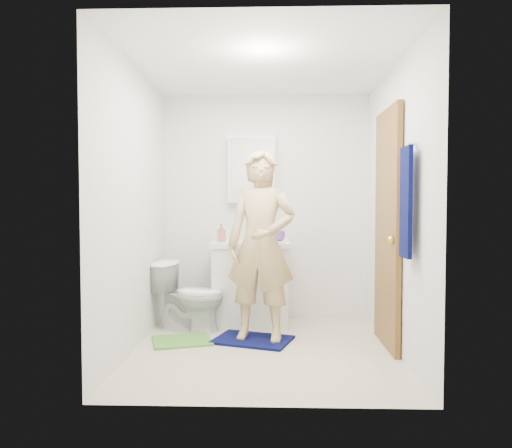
{
  "coord_description": "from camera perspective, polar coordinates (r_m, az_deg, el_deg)",
  "views": [
    {
      "loc": [
        0.07,
        -4.19,
        1.24
      ],
      "look_at": [
        -0.08,
        0.25,
        1.06
      ],
      "focal_mm": 35.0,
      "sensor_mm": 36.0,
      "label": 1
    }
  ],
  "objects": [
    {
      "name": "medicine_cabinet",
      "position": [
        5.34,
        -0.5,
        6.23
      ],
      "size": [
        0.5,
        0.12,
        0.7
      ],
      "primitive_type": "cube",
      "color": "white",
      "rests_on": "wall_back"
    },
    {
      "name": "towel_hook",
      "position": [
        3.78,
        17.44,
        8.77
      ],
      "size": [
        0.06,
        0.02,
        0.02
      ],
      "primitive_type": "cylinder",
      "rotation": [
        0.0,
        1.57,
        0.0
      ],
      "color": "silver",
      "rests_on": "wall_right"
    },
    {
      "name": "floor",
      "position": [
        4.37,
        0.91,
        -14.26
      ],
      "size": [
        2.2,
        2.4,
        0.02
      ],
      "primitive_type": "cube",
      "color": "beige",
      "rests_on": "ground"
    },
    {
      "name": "toothbrush_cup",
      "position": [
        5.21,
        2.66,
        -1.38
      ],
      "size": [
        0.16,
        0.16,
        0.1
      ],
      "primitive_type": "imported",
      "rotation": [
        0.0,
        0.0,
        -0.27
      ],
      "color": "#5F3E8A",
      "rests_on": "countertop"
    },
    {
      "name": "wall_right",
      "position": [
        4.32,
        15.83,
        1.73
      ],
      "size": [
        0.02,
        2.4,
        2.4
      ],
      "primitive_type": "cube",
      "color": "silver",
      "rests_on": "ground"
    },
    {
      "name": "man",
      "position": [
        4.46,
        0.58,
        -2.41
      ],
      "size": [
        0.69,
        0.52,
        1.69
      ],
      "primitive_type": "imported",
      "rotation": [
        0.0,
        0.0,
        -0.2
      ],
      "color": "tan",
      "rests_on": "bath_mat"
    },
    {
      "name": "wall_front",
      "position": [
        2.98,
        0.56,
        1.56
      ],
      "size": [
        2.2,
        0.02,
        2.4
      ],
      "primitive_type": "cube",
      "color": "silver",
      "rests_on": "ground"
    },
    {
      "name": "faucet",
      "position": [
        5.3,
        -0.51,
        -1.21
      ],
      "size": [
        0.03,
        0.03,
        0.12
      ],
      "primitive_type": "cylinder",
      "color": "silver",
      "rests_on": "countertop"
    },
    {
      "name": "green_rug",
      "position": [
        4.64,
        -8.45,
        -13.05
      ],
      "size": [
        0.61,
        0.56,
        0.02
      ],
      "primitive_type": "cube",
      "rotation": [
        0.0,
        0.0,
        0.3
      ],
      "color": "#549D34",
      "rests_on": "floor"
    },
    {
      "name": "mirror_panel",
      "position": [
        5.28,
        -0.52,
        6.27
      ],
      "size": [
        0.46,
        0.01,
        0.66
      ],
      "primitive_type": "cube",
      "color": "white",
      "rests_on": "wall_back"
    },
    {
      "name": "countertop",
      "position": [
        5.12,
        -0.6,
        -2.28
      ],
      "size": [
        0.79,
        0.59,
        0.05
      ],
      "primitive_type": "cube",
      "color": "white",
      "rests_on": "vanity_cabinet"
    },
    {
      "name": "soap_dispenser",
      "position": [
        5.09,
        -3.99,
        -1.0
      ],
      "size": [
        0.1,
        0.1,
        0.18
      ],
      "primitive_type": "imported",
      "rotation": [
        0.0,
        0.0,
        0.2
      ],
      "color": "#B06752",
      "rests_on": "countertop"
    },
    {
      "name": "vanity_cabinet",
      "position": [
        5.18,
        -0.59,
        -6.98
      ],
      "size": [
        0.75,
        0.55,
        0.8
      ],
      "primitive_type": "cube",
      "color": "white",
      "rests_on": "floor"
    },
    {
      "name": "ceiling",
      "position": [
        4.35,
        0.94,
        17.97
      ],
      "size": [
        2.2,
        2.4,
        0.02
      ],
      "primitive_type": "cube",
      "color": "white",
      "rests_on": "ground"
    },
    {
      "name": "sink_basin",
      "position": [
        5.12,
        -0.6,
        -2.11
      ],
      "size": [
        0.4,
        0.4,
        0.03
      ],
      "primitive_type": "cylinder",
      "color": "white",
      "rests_on": "countertop"
    },
    {
      "name": "door_knob",
      "position": [
        4.14,
        15.22,
        -1.75
      ],
      "size": [
        0.07,
        0.07,
        0.07
      ],
      "primitive_type": "sphere",
      "color": "gold",
      "rests_on": "door"
    },
    {
      "name": "door",
      "position": [
        4.46,
        14.78,
        -0.49
      ],
      "size": [
        0.05,
        0.8,
        2.05
      ],
      "primitive_type": "cube",
      "color": "brown",
      "rests_on": "ground"
    },
    {
      "name": "towel",
      "position": [
        3.74,
        16.77,
        2.4
      ],
      "size": [
        0.03,
        0.24,
        0.8
      ],
      "primitive_type": "cube",
      "color": "#060B3F",
      "rests_on": "wall_right"
    },
    {
      "name": "bath_mat",
      "position": [
        4.61,
        -0.39,
        -13.1
      ],
      "size": [
        0.78,
        0.66,
        0.02
      ],
      "primitive_type": "cube",
      "rotation": [
        0.0,
        0.0,
        -0.31
      ],
      "color": "#060B3F",
      "rests_on": "floor"
    },
    {
      "name": "toilet",
      "position": [
        4.96,
        -7.53,
        -8.13
      ],
      "size": [
        0.73,
        0.51,
        0.68
      ],
      "primitive_type": "imported",
      "rotation": [
        0.0,
        0.0,
        1.36
      ],
      "color": "white",
      "rests_on": "floor"
    },
    {
      "name": "wall_back",
      "position": [
        5.4,
        1.13,
        1.94
      ],
      "size": [
        2.2,
        0.02,
        2.4
      ],
      "primitive_type": "cube",
      "color": "silver",
      "rests_on": "ground"
    },
    {
      "name": "wall_left",
      "position": [
        4.35,
        -13.87,
        1.76
      ],
      "size": [
        0.02,
        2.4,
        2.4
      ],
      "primitive_type": "cube",
      "color": "silver",
      "rests_on": "ground"
    }
  ]
}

